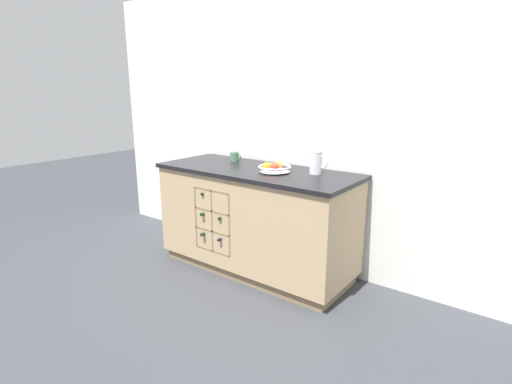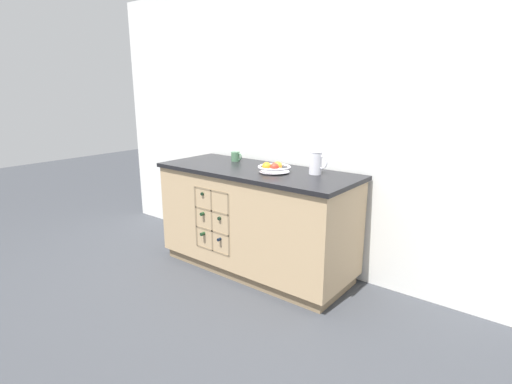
# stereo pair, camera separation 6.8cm
# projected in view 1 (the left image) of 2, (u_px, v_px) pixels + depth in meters

# --- Properties ---
(ground_plane) EXTENTS (14.00, 14.00, 0.00)m
(ground_plane) POSITION_uv_depth(u_px,v_px,m) (256.00, 268.00, 3.65)
(ground_plane) COLOR #383A3F
(back_wall) EXTENTS (4.40, 0.06, 2.55)m
(back_wall) POSITION_uv_depth(u_px,v_px,m) (283.00, 125.00, 3.63)
(back_wall) COLOR white
(back_wall) RESTS_ON ground_plane
(kitchen_island) EXTENTS (1.78, 0.73, 0.93)m
(kitchen_island) POSITION_uv_depth(u_px,v_px,m) (256.00, 220.00, 3.53)
(kitchen_island) COLOR #8B7354
(kitchen_island) RESTS_ON ground_plane
(fruit_bowl) EXTENTS (0.27, 0.27, 0.08)m
(fruit_bowl) POSITION_uv_depth(u_px,v_px,m) (274.00, 168.00, 3.26)
(fruit_bowl) COLOR silver
(fruit_bowl) RESTS_ON kitchen_island
(white_pitcher) EXTENTS (0.16, 0.10, 0.19)m
(white_pitcher) POSITION_uv_depth(u_px,v_px,m) (316.00, 162.00, 3.19)
(white_pitcher) COLOR white
(white_pitcher) RESTS_ON kitchen_island
(ceramic_mug) EXTENTS (0.12, 0.08, 0.09)m
(ceramic_mug) POSITION_uv_depth(u_px,v_px,m) (235.00, 157.00, 3.76)
(ceramic_mug) COLOR #4C7A56
(ceramic_mug) RESTS_ON kitchen_island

